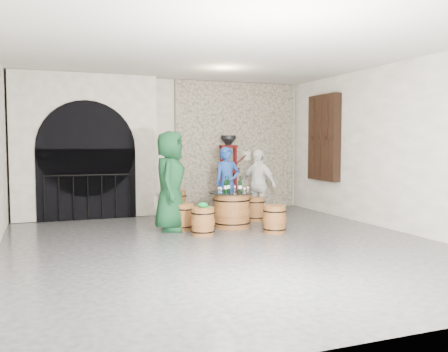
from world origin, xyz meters
name	(u,v)px	position (x,y,z in m)	size (l,w,h in m)	color
ground	(226,245)	(0.00, 0.00, 0.00)	(8.00, 8.00, 0.00)	#2D2D30
wall_back	(166,146)	(0.00, 4.00, 1.60)	(8.00, 8.00, 0.00)	silver
wall_front	(398,152)	(0.00, -4.00, 1.60)	(8.00, 8.00, 0.00)	silver
wall_right	(399,147)	(3.50, 0.00, 1.60)	(8.00, 8.00, 0.00)	silver
ceiling	(226,48)	(0.00, 0.00, 3.20)	(8.00, 8.00, 0.00)	beige
stone_facing_panel	(236,146)	(1.80, 3.94, 1.60)	(3.20, 0.12, 3.18)	#AAA087
arched_opening	(86,147)	(-1.90, 3.74, 1.58)	(3.10, 0.60, 3.19)	silver
shuttered_window	(324,138)	(3.38, 2.40, 1.80)	(0.23, 1.10, 2.00)	black
barrel_table	(232,210)	(0.69, 1.48, 0.35)	(0.91, 0.91, 0.70)	brown
barrel_stool_left	(184,217)	(-0.28, 1.57, 0.25)	(0.45, 0.45, 0.51)	brown
barrel_stool_far	(227,208)	(0.96, 2.42, 0.25)	(0.45, 0.45, 0.51)	brown
barrel_stool_right	(255,209)	(1.47, 2.07, 0.25)	(0.45, 0.45, 0.51)	brown
barrel_stool_near_right	(275,219)	(1.23, 0.67, 0.25)	(0.45, 0.45, 0.51)	brown
barrel_stool_near_left	(203,221)	(-0.10, 0.91, 0.25)	(0.45, 0.45, 0.51)	brown
green_cap	(203,205)	(-0.09, 0.91, 0.55)	(0.23, 0.18, 0.10)	#0B7E2F
person_green	(170,181)	(-0.53, 1.59, 0.95)	(0.93, 0.61, 1.90)	#113F21
person_blue	(227,183)	(0.98, 2.46, 0.80)	(0.58, 0.38, 1.59)	navy
person_white	(258,185)	(1.57, 2.15, 0.77)	(0.90, 0.37, 1.53)	silver
wine_bottle_left	(226,186)	(0.56, 1.48, 0.84)	(0.08, 0.08, 0.32)	black
wine_bottle_center	(240,186)	(0.84, 1.40, 0.84)	(0.08, 0.08, 0.32)	black
wine_bottle_right	(228,185)	(0.65, 1.57, 0.84)	(0.08, 0.08, 0.32)	black
tasting_glass_a	(221,190)	(0.46, 1.48, 0.75)	(0.05, 0.05, 0.10)	#CB6827
tasting_glass_b	(248,189)	(1.05, 1.50, 0.75)	(0.05, 0.05, 0.10)	#CB6827
tasting_glass_c	(220,189)	(0.51, 1.65, 0.75)	(0.05, 0.05, 0.10)	#CB6827
tasting_glass_d	(235,188)	(0.87, 1.78, 0.75)	(0.05, 0.05, 0.10)	#CB6827
tasting_glass_e	(245,190)	(0.90, 1.32, 0.75)	(0.05, 0.05, 0.10)	#CB6827
tasting_glass_f	(219,190)	(0.46, 1.59, 0.75)	(0.05, 0.05, 0.10)	#CB6827
side_barrel	(176,204)	(-0.03, 3.01, 0.31)	(0.47, 0.47, 0.62)	brown
corking_press	(229,167)	(1.48, 3.68, 1.08)	(0.80, 0.51, 1.86)	#520D0D
control_box	(247,156)	(2.05, 3.86, 1.35)	(0.18, 0.10, 0.22)	silver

